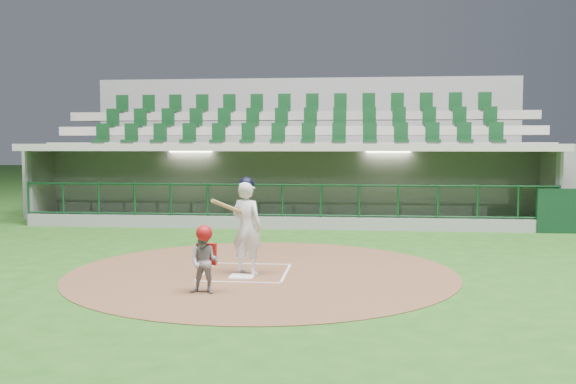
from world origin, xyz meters
name	(u,v)px	position (x,y,z in m)	size (l,w,h in m)	color
ground	(248,270)	(0.00, 0.00, 0.00)	(120.00, 120.00, 0.00)	#204F16
dirt_circle	(262,272)	(0.30, -0.20, 0.01)	(7.20, 7.20, 0.01)	brown
home_plate	(242,276)	(0.00, -0.70, 0.02)	(0.43, 0.43, 0.02)	white
batter_box_chalk	(246,272)	(0.00, -0.30, 0.02)	(1.55, 1.80, 0.01)	white
dugout_structure	(290,190)	(0.03, 7.81, 0.96)	(16.40, 3.70, 3.00)	slate
seating_deck	(298,171)	(0.00, 10.91, 1.42)	(17.00, 6.72, 5.15)	slate
batter	(247,226)	(0.05, -0.43, 0.91)	(0.91, 0.96, 1.78)	white
catcher	(205,259)	(-0.37, -2.00, 0.56)	(0.52, 0.43, 1.10)	gray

